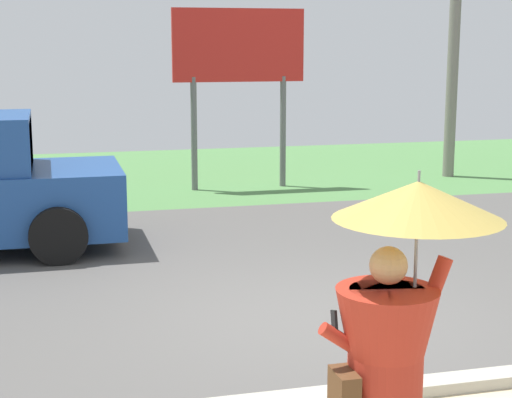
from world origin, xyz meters
name	(u,v)px	position (x,y,z in m)	size (l,w,h in m)	color
ground_plane	(250,253)	(0.00, 2.95, -0.05)	(40.00, 22.00, 0.20)	#565451
monk_pedestrian	(392,348)	(-0.78, -3.62, 1.09)	(1.06, 0.98, 2.13)	#B22D1E
utility_pole	(455,12)	(5.72, 8.11, 3.47)	(1.80, 0.24, 6.60)	gray
roadside_billboard	(239,58)	(1.00, 7.81, 2.55)	(2.60, 0.12, 3.50)	slate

